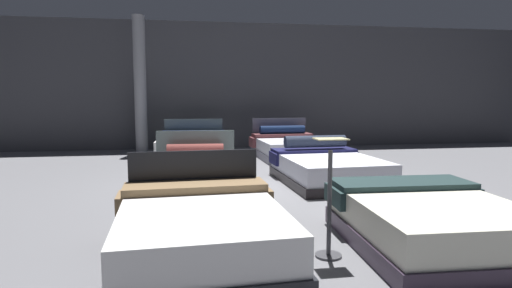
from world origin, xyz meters
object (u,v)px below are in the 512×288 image
at_px(bed_4, 192,148).
at_px(price_sign, 329,211).
at_px(bed_3, 328,168).
at_px(bed_5, 289,147).
at_px(support_pillar, 140,85).
at_px(bed_2, 195,173).
at_px(bed_1, 430,222).
at_px(bed_0, 201,230).

height_order(bed_4, price_sign, price_sign).
bearing_deg(price_sign, bed_3, 71.35).
distance_m(bed_5, price_sign, 6.34).
distance_m(bed_5, support_pillar, 4.15).
bearing_deg(price_sign, bed_2, 109.49).
xyz_separation_m(bed_1, bed_3, (0.03, 3.10, -0.00)).
distance_m(bed_2, support_pillar, 4.91).
xyz_separation_m(bed_2, bed_5, (2.28, 3.00, 0.03)).
xyz_separation_m(bed_4, support_pillar, (-1.29, 1.49, 1.47)).
distance_m(bed_3, support_pillar, 5.91).
height_order(bed_1, bed_4, bed_4).
height_order(bed_5, price_sign, price_sign).
bearing_deg(bed_4, bed_1, -67.57).
relative_size(bed_2, support_pillar, 0.58).
xyz_separation_m(bed_0, price_sign, (1.14, -0.20, 0.17)).
distance_m(bed_1, bed_5, 6.12).
relative_size(bed_4, bed_5, 1.08).
distance_m(bed_0, bed_3, 3.74).
bearing_deg(bed_3, price_sign, -111.74).
relative_size(bed_1, support_pillar, 0.57).
height_order(bed_0, bed_5, bed_5).
distance_m(bed_4, price_sign, 6.32).
bearing_deg(bed_5, bed_1, -93.72).
height_order(bed_0, support_pillar, support_pillar).
relative_size(bed_2, price_sign, 1.88).
height_order(bed_3, support_pillar, support_pillar).
distance_m(bed_2, bed_5, 3.77).
xyz_separation_m(bed_1, support_pillar, (-3.49, 7.60, 1.51)).
distance_m(bed_0, bed_5, 6.45).
bearing_deg(price_sign, support_pillar, 107.55).
relative_size(bed_3, support_pillar, 0.62).
relative_size(bed_3, bed_4, 0.98).
distance_m(bed_0, price_sign, 1.16).
distance_m(bed_1, bed_2, 3.82).
relative_size(bed_1, price_sign, 1.84).
relative_size(bed_2, bed_3, 0.93).
relative_size(bed_1, bed_4, 0.89).
bearing_deg(bed_3, bed_0, -129.45).
bearing_deg(bed_4, bed_2, -87.28).
bearing_deg(bed_5, bed_0, -113.56).
xyz_separation_m(bed_1, bed_2, (-2.20, 3.12, -0.02)).
bearing_deg(price_sign, bed_4, 100.46).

